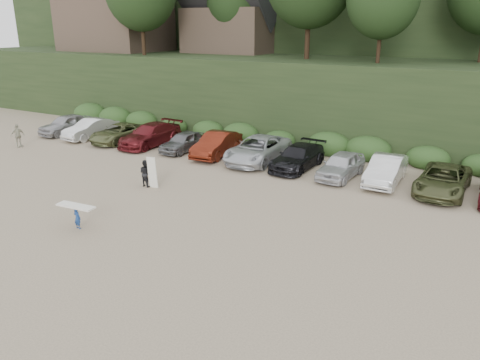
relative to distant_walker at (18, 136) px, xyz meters
The scene contains 5 objects.
ground 19.74m from the distant_walker, 14.68° to the right, with size 120.00×120.00×0.00m, color tan.
parked_cars 18.83m from the distant_walker, 15.44° to the left, with size 39.74×6.11×1.64m.
distant_walker is the anchor object (origin of this frame).
child_surfer 17.07m from the distant_walker, 28.21° to the right, with size 1.88×0.67×1.11m.
adult_surfer 14.12m from the distant_walker, ahead, with size 1.23×0.67×1.79m.
Camera 1 is at (11.60, -16.07, 8.65)m, focal length 35.00 mm.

